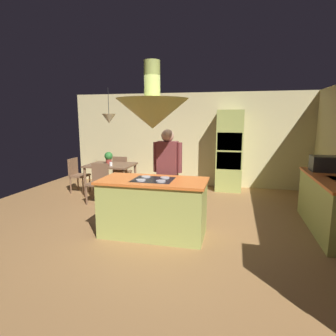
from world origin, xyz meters
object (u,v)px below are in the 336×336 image
object	(u,v)px
person_at_island	(168,169)
chair_by_back_wall	(121,170)
oven_tower	(229,151)
dining_table	(111,168)
kitchen_island	(153,207)
chair_at_corner	(77,173)
potted_plant_on_table	(109,157)
cup_on_table	(111,164)
chair_facing_island	(98,180)
microwave_on_counter	(325,164)

from	to	relation	value
person_at_island	chair_by_back_wall	world-z (taller)	person_at_island
oven_tower	dining_table	bearing A→B (deg)	-157.79
kitchen_island	chair_at_corner	xyz separation A→B (m)	(-2.63, 2.10, 0.04)
potted_plant_on_table	cup_on_table	xyz separation A→B (m)	(0.16, -0.23, -0.12)
oven_tower	potted_plant_on_table	size ratio (longest dim) A/B	6.91
kitchen_island	chair_facing_island	xyz separation A→B (m)	(-1.70, 1.44, 0.04)
oven_tower	chair_by_back_wall	bearing A→B (deg)	-170.26
chair_by_back_wall	chair_at_corner	size ratio (longest dim) A/B	1.00
kitchen_island	potted_plant_on_table	xyz separation A→B (m)	(-1.75, 2.11, 0.47)
dining_table	chair_at_corner	xyz separation A→B (m)	(-0.93, -0.00, -0.16)
person_at_island	cup_on_table	bearing A→B (deg)	144.37
kitchen_island	chair_by_back_wall	xyz separation A→B (m)	(-1.70, 2.76, 0.04)
cup_on_table	person_at_island	bearing A→B (deg)	-35.63
kitchen_island	oven_tower	world-z (taller)	oven_tower
kitchen_island	chair_by_back_wall	distance (m)	3.24
potted_plant_on_table	cup_on_table	world-z (taller)	potted_plant_on_table
chair_at_corner	cup_on_table	world-z (taller)	chair_at_corner
oven_tower	cup_on_table	world-z (taller)	oven_tower
chair_facing_island	potted_plant_on_table	size ratio (longest dim) A/B	2.90
oven_tower	chair_facing_island	world-z (taller)	oven_tower
potted_plant_on_table	chair_facing_island	bearing A→B (deg)	-85.67
chair_facing_island	microwave_on_counter	distance (m)	4.57
kitchen_island	chair_at_corner	bearing A→B (deg)	141.40
dining_table	kitchen_island	bearing A→B (deg)	-51.01
oven_tower	kitchen_island	bearing A→B (deg)	-108.74
kitchen_island	dining_table	world-z (taller)	kitchen_island
chair_facing_island	chair_by_back_wall	xyz separation A→B (m)	(0.00, 1.32, 0.00)
cup_on_table	potted_plant_on_table	bearing A→B (deg)	124.91
potted_plant_on_table	microwave_on_counter	xyz separation A→B (m)	(4.59, -0.71, 0.13)
kitchen_island	chair_facing_island	size ratio (longest dim) A/B	1.96
person_at_island	microwave_on_counter	world-z (taller)	person_at_island
chair_by_back_wall	dining_table	bearing A→B (deg)	90.00
person_at_island	potted_plant_on_table	distance (m)	2.31
chair_by_back_wall	cup_on_table	bearing A→B (deg)	97.09
potted_plant_on_table	cup_on_table	size ratio (longest dim) A/B	3.33
dining_table	chair_by_back_wall	world-z (taller)	chair_by_back_wall
person_at_island	chair_at_corner	size ratio (longest dim) A/B	1.93
chair_by_back_wall	potted_plant_on_table	distance (m)	0.78
kitchen_island	chair_by_back_wall	size ratio (longest dim) A/B	1.96
chair_by_back_wall	chair_facing_island	bearing A→B (deg)	90.00
chair_by_back_wall	cup_on_table	distance (m)	0.94
oven_tower	dining_table	size ratio (longest dim) A/B	1.88
person_at_island	chair_facing_island	xyz separation A→B (m)	(-1.77, 0.75, -0.46)
cup_on_table	microwave_on_counter	bearing A→B (deg)	-6.17
chair_by_back_wall	chair_at_corner	bearing A→B (deg)	35.44
person_at_island	microwave_on_counter	xyz separation A→B (m)	(2.77, 0.71, 0.09)
person_at_island	cup_on_table	world-z (taller)	person_at_island
dining_table	microwave_on_counter	distance (m)	4.61
dining_table	potted_plant_on_table	size ratio (longest dim) A/B	3.68
chair_at_corner	person_at_island	bearing A→B (deg)	-117.58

